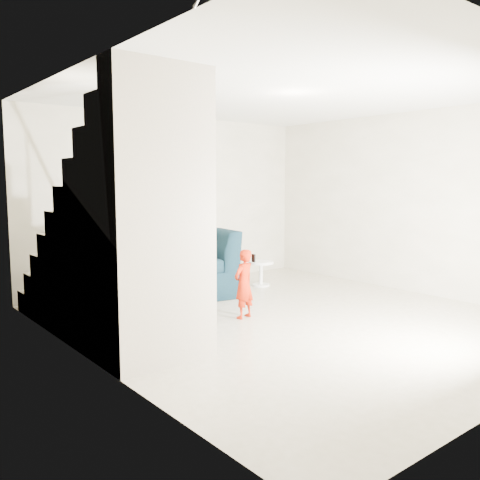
{
  "coord_description": "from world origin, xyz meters",
  "views": [
    {
      "loc": [
        -4.28,
        -4.32,
        1.66
      ],
      "look_at": [
        0.15,
        1.2,
        0.85
      ],
      "focal_mm": 38.0,
      "sensor_mm": 36.0,
      "label": 1
    }
  ],
  "objects_px": {
    "armchair": "(177,263)",
    "staircase": "(118,251)",
    "toddler": "(244,284)",
    "side_table": "(261,269)"
  },
  "relations": [
    {
      "from": "side_table",
      "to": "staircase",
      "type": "distance_m",
      "value": 3.29
    },
    {
      "from": "toddler",
      "to": "staircase",
      "type": "distance_m",
      "value": 1.65
    },
    {
      "from": "armchair",
      "to": "staircase",
      "type": "height_order",
      "value": "staircase"
    },
    {
      "from": "staircase",
      "to": "toddler",
      "type": "bearing_deg",
      "value": -5.65
    },
    {
      "from": "staircase",
      "to": "side_table",
      "type": "bearing_deg",
      "value": 21.31
    },
    {
      "from": "armchair",
      "to": "staircase",
      "type": "relative_size",
      "value": 0.41
    },
    {
      "from": "armchair",
      "to": "staircase",
      "type": "bearing_deg",
      "value": -128.44
    },
    {
      "from": "armchair",
      "to": "side_table",
      "type": "distance_m",
      "value": 1.45
    },
    {
      "from": "armchair",
      "to": "side_table",
      "type": "bearing_deg",
      "value": -0.24
    },
    {
      "from": "toddler",
      "to": "side_table",
      "type": "bearing_deg",
      "value": -150.57
    }
  ]
}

